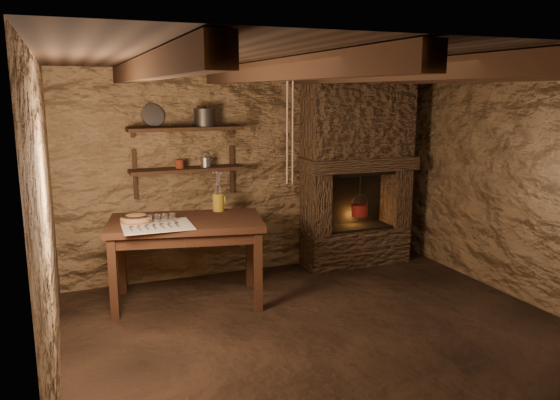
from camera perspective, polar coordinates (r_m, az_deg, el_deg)
name	(u,v)px	position (r m, az deg, el deg)	size (l,w,h in m)	color
floor	(329,334)	(5.07, 5.13, -13.82)	(4.50, 4.50, 0.00)	black
back_wall	(255,172)	(6.51, -2.60, 2.90)	(4.50, 0.04, 2.40)	brown
front_wall	(505,276)	(3.11, 22.45, -7.39)	(4.50, 0.04, 2.40)	brown
left_wall	(47,228)	(4.20, -23.16, -2.70)	(0.04, 4.00, 2.40)	brown
right_wall	(531,187)	(6.04, 24.79, 1.20)	(0.04, 4.00, 2.40)	brown
ceiling	(334,60)	(4.60, 5.68, 14.36)	(4.50, 4.00, 0.04)	black
beam_far_left	(147,69)	(4.14, -13.70, 13.20)	(0.14, 3.95, 0.16)	black
beam_mid_left	(277,70)	(4.39, -0.32, 13.38)	(0.14, 3.95, 0.16)	black
beam_mid_right	(386,72)	(4.85, 11.06, 12.99)	(0.14, 3.95, 0.16)	black
beam_far_right	(480,73)	(5.45, 20.17, 12.31)	(0.14, 3.95, 0.16)	black
shelf_lower	(187,170)	(6.12, -9.68, 3.15)	(1.25, 0.30, 0.04)	black
shelf_upper	(186,129)	(6.07, -9.82, 7.36)	(1.25, 0.30, 0.04)	black
hearth	(357,167)	(6.81, 8.05, 3.39)	(1.43, 0.51, 2.30)	#36261B
work_table	(187,258)	(5.71, -9.71, -5.98)	(1.68, 1.17, 0.88)	#311B11
linen_cloth	(157,226)	(5.37, -12.71, -2.66)	(0.65, 0.53, 0.01)	white
pewter_cutlery_row	(158,225)	(5.35, -12.68, -2.61)	(0.55, 0.21, 0.01)	gray
drinking_glasses	(157,218)	(5.49, -12.72, -1.87)	(0.21, 0.06, 0.08)	white
stoneware_jug	(218,194)	(5.92, -6.45, 0.63)	(0.15, 0.15, 0.44)	olive
wooden_bowl	(136,219)	(5.56, -14.79, -1.93)	(0.32, 0.32, 0.11)	#A16D46
iron_stockpot	(205,118)	(6.11, -7.88, 8.45)	(0.23, 0.23, 0.17)	#2C2927
tin_pan	(153,115)	(6.10, -13.18, 8.62)	(0.25, 0.25, 0.03)	gray
small_kettle	(206,162)	(6.16, -7.76, 3.95)	(0.16, 0.12, 0.16)	gray
rusty_tin	(180,164)	(6.09, -10.46, 3.73)	(0.09, 0.09, 0.09)	#5F2013
red_pot	(359,209)	(6.87, 8.30, -0.98)	(0.24, 0.24, 0.54)	maroon
hanging_ropes	(290,126)	(5.58, 1.04, 7.70)	(0.08, 0.08, 1.20)	beige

